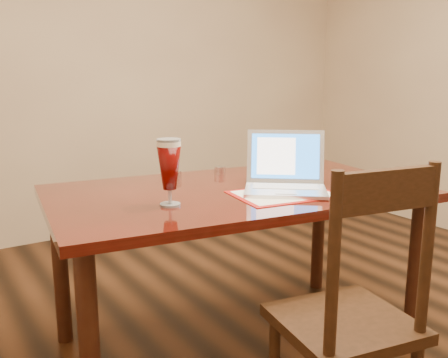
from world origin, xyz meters
TOP-DOWN VIEW (x-y plane):
  - dining_table at (-0.31, 0.41)m, footprint 1.81×1.18m
  - dining_chair at (-0.35, -0.37)m, footprint 0.51×0.50m

SIDE VIEW (x-z plane):
  - dining_chair at x=-0.35m, z-range -0.03..1.02m
  - dining_table at x=-0.31m, z-range 0.17..1.24m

